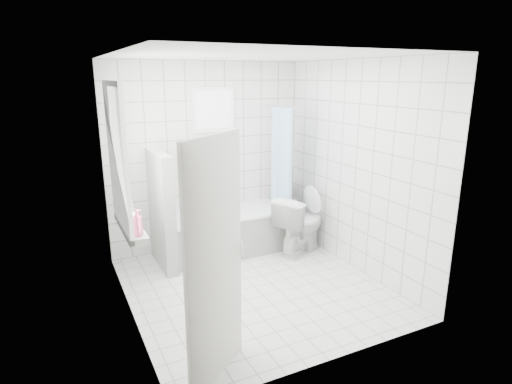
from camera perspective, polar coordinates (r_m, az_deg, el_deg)
ground at (r=5.15m, az=-0.21°, el=-12.53°), size 3.00×3.00×0.00m
ceiling at (r=4.56m, az=-0.25°, el=17.73°), size 3.00×3.00×0.00m
wall_back at (r=6.05m, az=-6.49°, el=4.66°), size 2.80×0.02×2.60m
wall_front at (r=3.46m, az=10.75°, el=-3.64°), size 2.80×0.02×2.60m
wall_left at (r=4.29m, az=-17.30°, el=-0.36°), size 0.02×3.00×2.60m
wall_right at (r=5.44m, az=13.18°, el=3.15°), size 0.02×3.00×2.60m
window_left at (r=4.52m, az=-17.67°, el=4.30°), size 0.01×0.90×1.40m
window_back at (r=5.95m, az=-5.61°, el=10.83°), size 0.50×0.01×0.50m
window_sill at (r=4.71m, az=-16.40°, el=-4.51°), size 0.18×1.02×0.08m
door at (r=3.37m, az=-5.49°, el=-9.47°), size 0.65×0.53×2.00m
bathtub at (r=6.02m, az=-3.91°, el=-5.32°), size 1.69×0.77×0.58m
partition_wall at (r=5.56m, az=-12.48°, el=-2.39°), size 0.15×0.85×1.50m
tiled_ledge at (r=6.70m, az=3.98°, el=-3.29°), size 0.40×0.24×0.55m
toilet at (r=5.97m, az=5.96°, el=-4.30°), size 0.92×0.75×0.82m
curtain_rod at (r=5.97m, az=2.99°, el=11.38°), size 0.02×0.80×0.02m
shower_curtain at (r=5.98m, az=3.48°, el=2.66°), size 0.14×0.48×1.78m
tub_faucet at (r=6.18m, az=-4.33°, el=0.68°), size 0.18×0.06×0.06m
sill_bottles at (r=4.64m, az=-16.39°, el=-2.67°), size 0.21×0.83×0.31m
ledge_bottles at (r=6.56m, az=4.15°, el=-0.16°), size 0.20×0.17×0.23m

